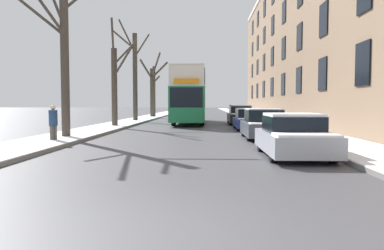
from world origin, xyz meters
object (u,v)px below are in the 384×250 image
(parked_car_3, at_px, (240,115))
(bare_tree_left_1, at_px, (115,82))
(bare_tree_left_0, at_px, (63,46))
(bare_tree_left_3, at_px, (153,88))
(parked_car_1, at_px, (264,125))
(parked_car_0, at_px, (293,136))
(bare_tree_left_2, at_px, (135,73))
(double_decker_bus, at_px, (190,94))
(parked_car_2, at_px, (249,120))
(oncoming_van, at_px, (181,108))
(pedestrian_left_sidewalk, at_px, (53,122))

(parked_car_3, bearing_deg, bare_tree_left_1, -151.99)
(bare_tree_left_0, bearing_deg, bare_tree_left_3, 89.39)
(bare_tree_left_1, distance_m, parked_car_1, 11.92)
(bare_tree_left_0, height_order, parked_car_0, bare_tree_left_0)
(bare_tree_left_2, bearing_deg, double_decker_bus, -26.04)
(bare_tree_left_1, relative_size, parked_car_3, 1.58)
(bare_tree_left_0, xyz_separation_m, parked_car_0, (9.20, -5.19, -3.61))
(bare_tree_left_1, bearing_deg, parked_car_2, -8.90)
(parked_car_1, xyz_separation_m, parked_car_3, (-0.00, 12.29, 0.05))
(parked_car_1, bearing_deg, parked_car_3, 90.00)
(bare_tree_left_3, xyz_separation_m, parked_car_3, (8.91, -13.56, -2.73))
(bare_tree_left_2, bearing_deg, bare_tree_left_1, -88.03)
(bare_tree_left_2, height_order, parked_car_2, bare_tree_left_2)
(bare_tree_left_2, height_order, parked_car_1, bare_tree_left_2)
(parked_car_0, bearing_deg, bare_tree_left_0, 150.57)
(double_decker_bus, distance_m, parked_car_2, 8.49)
(oncoming_van, bearing_deg, bare_tree_left_0, -97.10)
(bare_tree_left_1, bearing_deg, oncoming_van, 80.79)
(bare_tree_left_0, relative_size, double_decker_bus, 0.69)
(double_decker_bus, bearing_deg, parked_car_1, -73.21)
(bare_tree_left_0, distance_m, oncoming_van, 27.93)
(bare_tree_left_0, distance_m, bare_tree_left_1, 8.48)
(double_decker_bus, bearing_deg, bare_tree_left_1, -129.49)
(parked_car_3, height_order, oncoming_van, oncoming_van)
(parked_car_0, relative_size, parked_car_3, 0.90)
(parked_car_3, bearing_deg, oncoming_van, 111.78)
(double_decker_bus, bearing_deg, parked_car_0, -78.22)
(bare_tree_left_0, xyz_separation_m, bare_tree_left_3, (0.28, 26.68, -0.80))
(bare_tree_left_1, relative_size, parked_car_2, 1.59)
(parked_car_1, relative_size, pedestrian_left_sidewalk, 2.53)
(bare_tree_left_0, height_order, parked_car_3, bare_tree_left_0)
(parked_car_3, relative_size, pedestrian_left_sidewalk, 2.81)
(parked_car_3, bearing_deg, bare_tree_left_0, -125.04)
(bare_tree_left_1, distance_m, double_decker_bus, 7.61)
(bare_tree_left_0, distance_m, parked_car_0, 11.16)
(parked_car_2, xyz_separation_m, pedestrian_left_sidewalk, (-8.99, -8.74, 0.24))
(bare_tree_left_2, relative_size, parked_car_3, 2.08)
(parked_car_1, bearing_deg, bare_tree_left_0, -174.90)
(bare_tree_left_3, distance_m, parked_car_1, 27.49)
(parked_car_0, bearing_deg, double_decker_bus, 101.78)
(bare_tree_left_2, distance_m, oncoming_van, 11.77)
(double_decker_bus, relative_size, oncoming_van, 2.35)
(parked_car_3, bearing_deg, parked_car_0, -90.00)
(bare_tree_left_0, distance_m, pedestrian_left_sidewalk, 3.79)
(pedestrian_left_sidewalk, bearing_deg, bare_tree_left_1, -152.55)
(bare_tree_left_2, height_order, bare_tree_left_3, bare_tree_left_2)
(double_decker_bus, distance_m, pedestrian_left_sidewalk, 16.80)
(double_decker_bus, height_order, parked_car_1, double_decker_bus)
(pedestrian_left_sidewalk, bearing_deg, bare_tree_left_3, -152.01)
(bare_tree_left_0, height_order, pedestrian_left_sidewalk, bare_tree_left_0)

